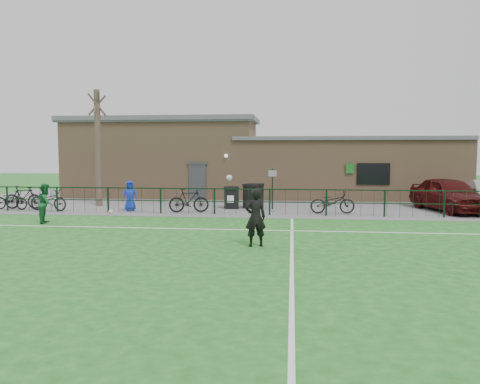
# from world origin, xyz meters

# --- Properties ---
(ground) EXTENTS (90.00, 90.00, 0.00)m
(ground) POSITION_xyz_m (0.00, 0.00, 0.00)
(ground) COLOR #1B5C1D
(ground) RESTS_ON ground
(paving_strip) EXTENTS (34.00, 13.00, 0.02)m
(paving_strip) POSITION_xyz_m (0.00, 13.50, 0.01)
(paving_strip) COLOR slate
(paving_strip) RESTS_ON ground
(pitch_line_touch) EXTENTS (28.00, 0.10, 0.01)m
(pitch_line_touch) POSITION_xyz_m (0.00, 7.80, 0.00)
(pitch_line_touch) COLOR white
(pitch_line_touch) RESTS_ON ground
(pitch_line_mid) EXTENTS (28.00, 0.10, 0.01)m
(pitch_line_mid) POSITION_xyz_m (0.00, 4.00, 0.00)
(pitch_line_mid) COLOR white
(pitch_line_mid) RESTS_ON ground
(pitch_line_perp) EXTENTS (0.10, 16.00, 0.01)m
(pitch_line_perp) POSITION_xyz_m (2.00, 0.00, 0.00)
(pitch_line_perp) COLOR white
(pitch_line_perp) RESTS_ON ground
(perimeter_fence) EXTENTS (28.00, 0.10, 1.20)m
(perimeter_fence) POSITION_xyz_m (0.00, 8.00, 0.60)
(perimeter_fence) COLOR black
(perimeter_fence) RESTS_ON ground
(bare_tree) EXTENTS (0.30, 0.30, 6.00)m
(bare_tree) POSITION_xyz_m (-8.00, 10.50, 3.00)
(bare_tree) COLOR #4B382D
(bare_tree) RESTS_ON ground
(wheelie_bin_left) EXTENTS (1.00, 1.06, 1.13)m
(wheelie_bin_left) POSITION_xyz_m (0.06, 10.49, 0.59)
(wheelie_bin_left) COLOR black
(wheelie_bin_left) RESTS_ON paving_strip
(wheelie_bin_right) EXTENTS (0.80, 0.86, 1.00)m
(wheelie_bin_right) POSITION_xyz_m (-1.01, 10.25, 0.52)
(wheelie_bin_right) COLOR black
(wheelie_bin_right) RESTS_ON paving_strip
(sign_post) EXTENTS (0.07, 0.07, 2.00)m
(sign_post) POSITION_xyz_m (1.03, 10.16, 1.02)
(sign_post) COLOR black
(sign_post) RESTS_ON paving_strip
(car_maroon) EXTENTS (3.00, 5.07, 1.62)m
(car_maroon) POSITION_xyz_m (9.38, 10.22, 0.83)
(car_maroon) COLOR #430C0C
(car_maroon) RESTS_ON paving_strip
(bicycle_a) EXTENTS (1.88, 0.84, 0.96)m
(bicycle_a) POSITION_xyz_m (-11.67, 8.55, 0.50)
(bicycle_a) COLOR black
(bicycle_a) RESTS_ON paving_strip
(bicycle_b) EXTENTS (1.92, 0.64, 1.14)m
(bicycle_b) POSITION_xyz_m (-11.21, 8.85, 0.59)
(bicycle_b) COLOR black
(bicycle_b) RESTS_ON paving_strip
(bicycle_c) EXTENTS (2.07, 1.01, 1.04)m
(bicycle_c) POSITION_xyz_m (-9.63, 8.35, 0.54)
(bicycle_c) COLOR black
(bicycle_c) RESTS_ON paving_strip
(bicycle_d) EXTENTS (1.92, 0.89, 1.11)m
(bicycle_d) POSITION_xyz_m (-2.78, 8.45, 0.58)
(bicycle_d) COLOR black
(bicycle_d) RESTS_ON paving_strip
(bicycle_e) EXTENTS (2.07, 0.89, 1.06)m
(bicycle_e) POSITION_xyz_m (3.83, 8.78, 0.55)
(bicycle_e) COLOR black
(bicycle_e) RESTS_ON paving_strip
(spectator_child) EXTENTS (0.82, 0.66, 1.44)m
(spectator_child) POSITION_xyz_m (-5.69, 8.67, 0.74)
(spectator_child) COLOR #1431BD
(spectator_child) RESTS_ON paving_strip
(goalkeeper_kick) EXTENTS (1.71, 3.66, 1.99)m
(goalkeeper_kick) POSITION_xyz_m (0.87, 1.18, 0.90)
(goalkeeper_kick) COLOR black
(goalkeeper_kick) RESTS_ON ground
(outfield_player) EXTENTS (0.79, 0.90, 1.57)m
(outfield_player) POSITION_xyz_m (-7.79, 4.79, 0.79)
(outfield_player) COLOR #1A5C2F
(outfield_player) RESTS_ON ground
(ball_ground) EXTENTS (0.23, 0.23, 0.23)m
(ball_ground) POSITION_xyz_m (-6.18, 7.49, 0.11)
(ball_ground) COLOR white
(ball_ground) RESTS_ON ground
(clubhouse) EXTENTS (24.25, 5.40, 4.96)m
(clubhouse) POSITION_xyz_m (-0.88, 16.50, 2.22)
(clubhouse) COLOR #9F7B59
(clubhouse) RESTS_ON ground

